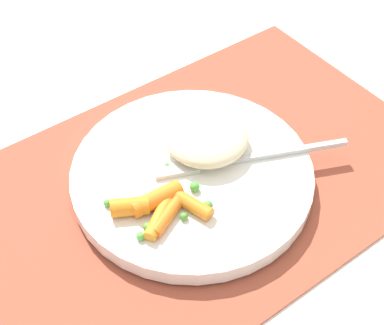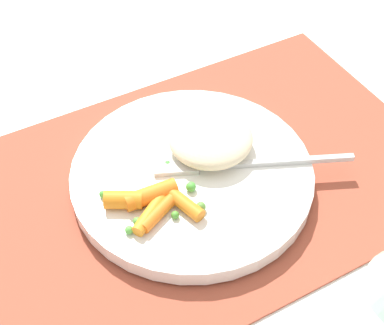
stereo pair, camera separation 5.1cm
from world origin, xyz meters
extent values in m
plane|color=white|center=(0.00, 0.00, 0.00)|extent=(2.40, 2.40, 0.00)
cube|color=#9E4733|center=(0.00, 0.00, 0.00)|extent=(0.52, 0.32, 0.01)
cylinder|color=white|center=(0.00, 0.00, 0.01)|extent=(0.25, 0.25, 0.02)
ellipsoid|color=beige|center=(-0.03, -0.02, 0.04)|extent=(0.09, 0.09, 0.03)
cylinder|color=orange|center=(0.06, 0.03, 0.03)|extent=(0.05, 0.04, 0.01)
cylinder|color=orange|center=(0.08, 0.01, 0.03)|extent=(0.04, 0.03, 0.02)
cylinder|color=orange|center=(0.06, 0.04, 0.03)|extent=(0.05, 0.03, 0.01)
cylinder|color=orange|center=(0.05, 0.02, 0.03)|extent=(0.05, 0.02, 0.02)
cylinder|color=orange|center=(0.03, 0.04, 0.03)|extent=(0.03, 0.05, 0.01)
sphere|color=#5B9B35|center=(0.03, 0.02, 0.03)|extent=(0.01, 0.01, 0.01)
sphere|color=#4E9F35|center=(0.04, 0.05, 0.03)|extent=(0.01, 0.01, 0.01)
sphere|color=green|center=(0.01, 0.02, 0.03)|extent=(0.01, 0.01, 0.01)
sphere|color=green|center=(0.09, -0.01, 0.03)|extent=(0.01, 0.01, 0.01)
sphere|color=#469339|center=(0.02, 0.05, 0.03)|extent=(0.01, 0.01, 0.01)
sphere|color=#4C9845|center=(0.08, 0.00, 0.03)|extent=(0.01, 0.01, 0.01)
sphere|color=green|center=(0.02, -0.02, 0.03)|extent=(0.01, 0.01, 0.01)
sphere|color=#57AF44|center=(0.09, 0.04, 0.03)|extent=(0.01, 0.01, 0.01)
sphere|color=#58923C|center=(0.02, 0.05, 0.03)|extent=(0.01, 0.01, 0.01)
sphere|color=#579C3C|center=(0.08, 0.04, 0.03)|extent=(0.01, 0.01, 0.01)
sphere|color=#57B345|center=(0.06, 0.04, 0.03)|extent=(0.01, 0.01, 0.01)
cube|color=silver|center=(0.01, -0.01, 0.03)|extent=(0.05, 0.03, 0.01)
cube|color=silver|center=(-0.08, 0.03, 0.03)|extent=(0.15, 0.07, 0.01)
camera|label=1|loc=(0.23, 0.31, 0.45)|focal=53.42mm
camera|label=2|loc=(0.18, 0.34, 0.45)|focal=53.42mm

